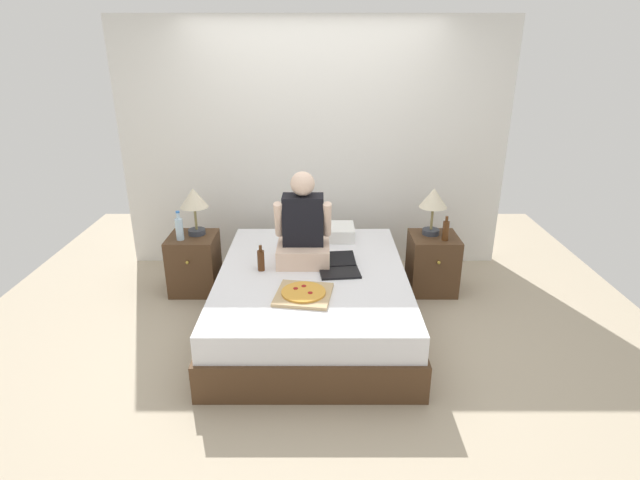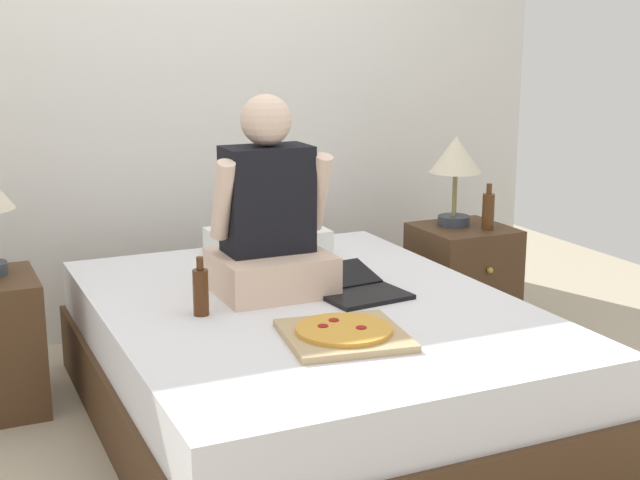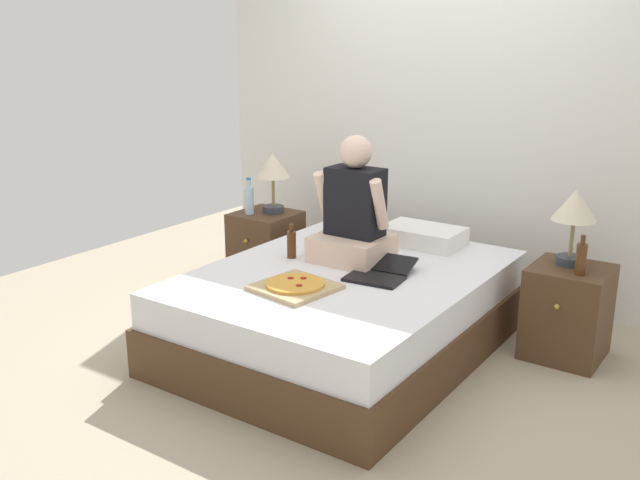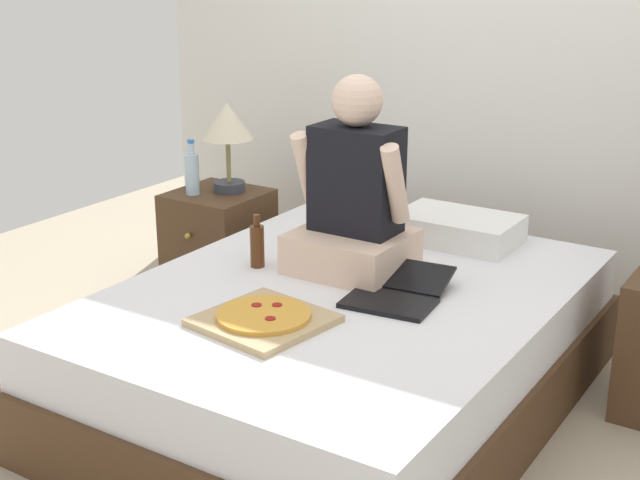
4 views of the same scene
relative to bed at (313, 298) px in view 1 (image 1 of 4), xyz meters
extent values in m
plane|color=tan|center=(0.00, 0.00, -0.25)|extent=(5.92, 5.92, 0.00)
cube|color=silver|center=(0.00, 1.39, 1.00)|extent=(3.92, 0.12, 2.50)
cube|color=#4C331E|center=(0.00, 0.00, -0.10)|extent=(1.57, 2.06, 0.29)
cube|color=white|center=(0.00, 0.00, 0.15)|extent=(1.53, 2.00, 0.21)
cube|color=#4C331E|center=(-1.14, 0.65, 0.03)|extent=(0.44, 0.44, 0.55)
sphere|color=gold|center=(-1.14, 0.41, 0.14)|extent=(0.03, 0.03, 0.03)
cylinder|color=#333842|center=(-1.10, 0.70, 0.33)|extent=(0.16, 0.16, 0.05)
cylinder|color=olive|center=(-1.10, 0.70, 0.47)|extent=(0.02, 0.02, 0.22)
cone|color=beige|center=(-1.10, 0.70, 0.67)|extent=(0.26, 0.26, 0.18)
cylinder|color=silver|center=(-1.22, 0.56, 0.41)|extent=(0.07, 0.07, 0.20)
cylinder|color=silver|center=(-1.22, 0.56, 0.54)|extent=(0.03, 0.03, 0.06)
cylinder|color=blue|center=(-1.22, 0.56, 0.58)|extent=(0.04, 0.03, 0.02)
cube|color=#4C331E|center=(1.14, 0.65, 0.03)|extent=(0.44, 0.44, 0.55)
sphere|color=gold|center=(1.14, 0.41, 0.14)|extent=(0.03, 0.03, 0.03)
cylinder|color=#333842|center=(1.11, 0.70, 0.33)|extent=(0.16, 0.16, 0.05)
cylinder|color=olive|center=(1.11, 0.70, 0.47)|extent=(0.02, 0.02, 0.22)
cone|color=beige|center=(1.11, 0.70, 0.67)|extent=(0.26, 0.26, 0.18)
cylinder|color=#512D14|center=(1.21, 0.55, 0.40)|extent=(0.06, 0.06, 0.18)
cylinder|color=#512D14|center=(1.21, 0.55, 0.51)|extent=(0.03, 0.03, 0.05)
cube|color=white|center=(0.13, 0.75, 0.31)|extent=(0.52, 0.34, 0.12)
cube|color=beige|center=(-0.08, 0.19, 0.33)|extent=(0.44, 0.40, 0.16)
cube|color=black|center=(-0.08, 0.22, 0.62)|extent=(0.34, 0.20, 0.42)
sphere|color=beige|center=(-0.08, 0.22, 0.93)|extent=(0.20, 0.20, 0.20)
cylinder|color=beige|center=(-0.28, 0.17, 0.64)|extent=(0.07, 0.18, 0.32)
cylinder|color=beige|center=(0.12, 0.17, 0.64)|extent=(0.07, 0.18, 0.32)
cube|color=black|center=(0.22, -0.05, 0.26)|extent=(0.34, 0.25, 0.02)
cube|color=black|center=(0.20, 0.15, 0.30)|extent=(0.33, 0.23, 0.06)
cube|color=tan|center=(-0.06, -0.43, 0.26)|extent=(0.45, 0.45, 0.02)
cylinder|color=gold|center=(-0.06, -0.43, 0.29)|extent=(0.33, 0.33, 0.02)
cylinder|color=maroon|center=(-0.12, -0.39, 0.30)|extent=(0.04, 0.04, 0.00)
cylinder|color=maroon|center=(-0.01, -0.46, 0.30)|extent=(0.04, 0.04, 0.00)
cylinder|color=maroon|center=(-0.06, -0.35, 0.30)|extent=(0.04, 0.04, 0.00)
cylinder|color=#4C2811|center=(-0.42, 0.02, 0.34)|extent=(0.06, 0.06, 0.17)
cylinder|color=#4C2811|center=(-0.42, 0.02, 0.45)|extent=(0.03, 0.03, 0.05)
camera|label=1|loc=(0.06, -3.71, 1.99)|focal=28.00mm
camera|label=2|loc=(-1.32, -3.00, 1.28)|focal=50.00mm
camera|label=3|loc=(2.17, -3.41, 1.63)|focal=40.00mm
camera|label=4|loc=(1.63, -2.71, 1.51)|focal=50.00mm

